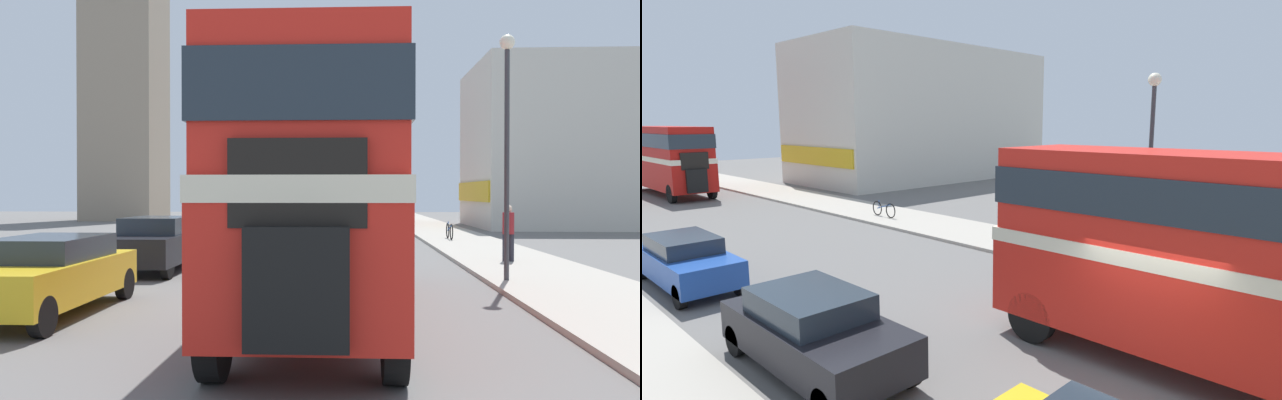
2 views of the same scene
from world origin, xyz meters
The scene contains 12 objects.
ground_plane centered at (0.00, 0.00, 0.00)m, with size 120.00×120.00×0.00m, color slate.
sidewalk_right centered at (6.75, 0.00, 0.06)m, with size 3.50×120.00×0.12m.
double_decker_bus centered at (1.17, -1.41, 2.46)m, with size 2.40×10.04×4.11m.
bus_distant centered at (1.71, 32.30, 2.60)m, with size 2.52×9.79×4.37m.
car_parked_near centered at (-3.76, -1.60, 0.74)m, with size 1.78×4.38×1.41m.
car_parked_mid centered at (-3.75, 4.75, 0.78)m, with size 1.81×4.31×1.52m.
car_parked_far centered at (-3.78, 11.80, 0.76)m, with size 1.68×4.41×1.45m.
pedestrian_walking centered at (6.54, 6.61, 1.09)m, with size 0.35×0.35×1.72m.
bicycle_on_pavement centered at (6.22, 15.76, 0.48)m, with size 0.05×1.76×0.78m.
street_lamp centered at (5.45, 2.45, 3.96)m, with size 0.36×0.36×5.86m.
church_tower centered at (-16.60, 37.61, 17.74)m, with size 5.97×5.97×34.70m.
shop_building_block centered at (19.83, 28.23, 5.22)m, with size 20.29×10.08×10.44m.
Camera 1 is at (1.70, -12.62, 2.20)m, focal length 35.00 mm.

